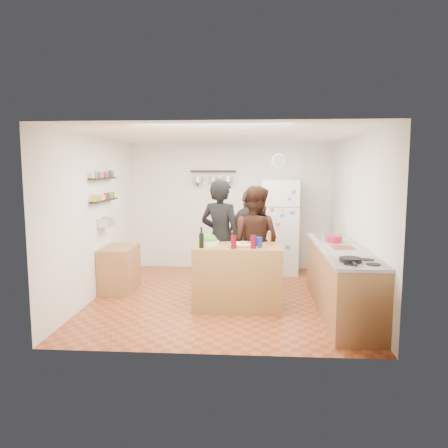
# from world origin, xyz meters

# --- Properties ---
(room_shell) EXTENTS (4.20, 4.20, 4.20)m
(room_shell) POSITION_xyz_m (0.00, 0.39, 1.25)
(room_shell) COLOR brown
(room_shell) RESTS_ON ground
(prep_island) EXTENTS (1.25, 0.72, 0.91)m
(prep_island) POSITION_xyz_m (0.24, -0.44, 0.46)
(prep_island) COLOR olive
(prep_island) RESTS_ON floor
(pizza_board) EXTENTS (0.42, 0.34, 0.02)m
(pizza_board) POSITION_xyz_m (0.32, -0.46, 0.92)
(pizza_board) COLOR brown
(pizza_board) RESTS_ON prep_island
(pizza) EXTENTS (0.34, 0.34, 0.02)m
(pizza) POSITION_xyz_m (0.32, -0.46, 0.94)
(pizza) COLOR beige
(pizza) RESTS_ON pizza_board
(salad_bowl) EXTENTS (0.29, 0.29, 0.06)m
(salad_bowl) POSITION_xyz_m (-0.18, -0.39, 0.94)
(salad_bowl) COLOR silver
(salad_bowl) RESTS_ON prep_island
(wine_bottle) EXTENTS (0.07, 0.07, 0.21)m
(wine_bottle) POSITION_xyz_m (-0.26, -0.66, 1.01)
(wine_bottle) COLOR black
(wine_bottle) RESTS_ON prep_island
(wine_glass_near) EXTENTS (0.08, 0.08, 0.19)m
(wine_glass_near) POSITION_xyz_m (0.19, -0.68, 1.00)
(wine_glass_near) COLOR #5A0712
(wine_glass_near) RESTS_ON prep_island
(wine_glass_far) EXTENTS (0.08, 0.08, 0.19)m
(wine_glass_far) POSITION_xyz_m (0.46, -0.64, 1.00)
(wine_glass_far) COLOR #51061B
(wine_glass_far) RESTS_ON prep_island
(pepper_mill) EXTENTS (0.05, 0.05, 0.16)m
(pepper_mill) POSITION_xyz_m (0.69, -0.39, 0.99)
(pepper_mill) COLOR olive
(pepper_mill) RESTS_ON prep_island
(salt_canister) EXTENTS (0.09, 0.09, 0.14)m
(salt_canister) POSITION_xyz_m (0.54, -0.56, 0.98)
(salt_canister) COLOR navy
(salt_canister) RESTS_ON prep_island
(person_left) EXTENTS (0.80, 0.67, 1.85)m
(person_left) POSITION_xyz_m (-0.05, 0.03, 0.93)
(person_left) COLOR black
(person_left) RESTS_ON floor
(person_center) EXTENTS (1.04, 0.95, 1.75)m
(person_center) POSITION_xyz_m (0.47, 0.09, 0.87)
(person_center) COLOR black
(person_center) RESTS_ON floor
(person_back) EXTENTS (1.04, 0.90, 1.68)m
(person_back) POSITION_xyz_m (0.41, 0.63, 0.84)
(person_back) COLOR #2D2B28
(person_back) RESTS_ON floor
(counter_run) EXTENTS (0.63, 2.63, 0.90)m
(counter_run) POSITION_xyz_m (1.70, -0.55, 0.45)
(counter_run) COLOR #9E7042
(counter_run) RESTS_ON floor
(stove_top) EXTENTS (0.60, 0.62, 0.02)m
(stove_top) POSITION_xyz_m (1.70, -1.50, 0.91)
(stove_top) COLOR white
(stove_top) RESTS_ON counter_run
(skillet) EXTENTS (0.26, 0.26, 0.05)m
(skillet) POSITION_xyz_m (1.60, -1.49, 0.94)
(skillet) COLOR black
(skillet) RESTS_ON stove_top
(sink) EXTENTS (0.50, 0.80, 0.03)m
(sink) POSITION_xyz_m (1.70, 0.30, 0.92)
(sink) COLOR silver
(sink) RESTS_ON counter_run
(cutting_board) EXTENTS (0.30, 0.40, 0.02)m
(cutting_board) POSITION_xyz_m (1.70, -0.56, 0.91)
(cutting_board) COLOR brown
(cutting_board) RESTS_ON counter_run
(red_bowl) EXTENTS (0.23, 0.23, 0.10)m
(red_bowl) POSITION_xyz_m (1.65, -0.14, 0.97)
(red_bowl) COLOR #A5122B
(red_bowl) RESTS_ON counter_run
(fridge) EXTENTS (0.70, 0.68, 1.80)m
(fridge) POSITION_xyz_m (0.95, 1.75, 0.90)
(fridge) COLOR white
(fridge) RESTS_ON floor
(wall_clock) EXTENTS (0.30, 0.03, 0.30)m
(wall_clock) POSITION_xyz_m (0.95, 2.08, 2.15)
(wall_clock) COLOR silver
(wall_clock) RESTS_ON back_wall
(spice_shelf_lower) EXTENTS (0.12, 1.00, 0.02)m
(spice_shelf_lower) POSITION_xyz_m (-1.93, 0.20, 1.50)
(spice_shelf_lower) COLOR black
(spice_shelf_lower) RESTS_ON left_wall
(spice_shelf_upper) EXTENTS (0.12, 1.00, 0.02)m
(spice_shelf_upper) POSITION_xyz_m (-1.93, 0.20, 1.85)
(spice_shelf_upper) COLOR black
(spice_shelf_upper) RESTS_ON left_wall
(produce_basket) EXTENTS (0.18, 0.35, 0.14)m
(produce_basket) POSITION_xyz_m (-1.90, 0.20, 1.15)
(produce_basket) COLOR silver
(produce_basket) RESTS_ON left_wall
(side_table) EXTENTS (0.50, 0.80, 0.73)m
(side_table) POSITION_xyz_m (-1.74, 0.28, 0.36)
(side_table) COLOR #A07843
(side_table) RESTS_ON floor
(pot_rack) EXTENTS (0.90, 0.04, 0.04)m
(pot_rack) POSITION_xyz_m (-0.35, 2.00, 1.95)
(pot_rack) COLOR black
(pot_rack) RESTS_ON back_wall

